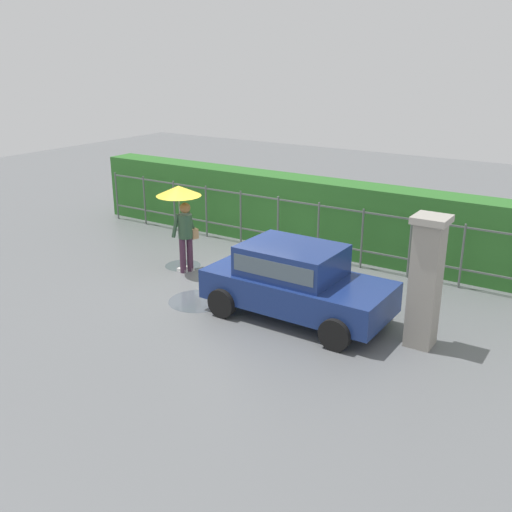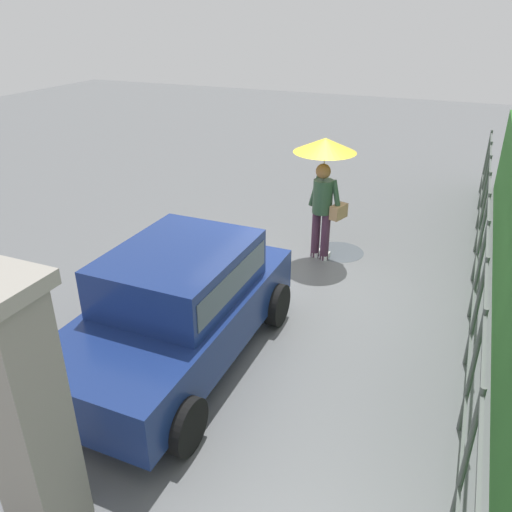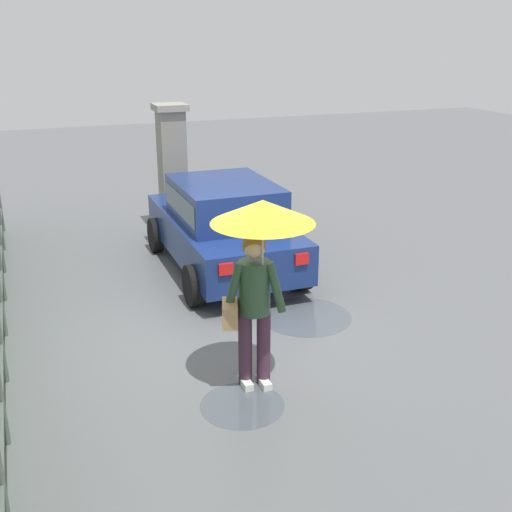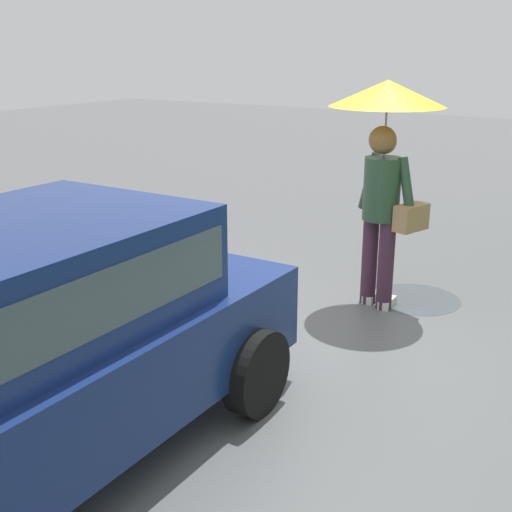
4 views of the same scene
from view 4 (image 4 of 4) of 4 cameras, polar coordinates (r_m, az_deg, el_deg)
The scene contains 5 objects.
ground_plane at distance 5.51m, azimuth 4.80°, elevation -8.28°, with size 40.00×40.00×0.00m, color slate.
car at distance 4.03m, azimuth -19.58°, elevation -6.78°, with size 3.75×1.88×1.48m.
pedestrian at distance 6.21m, azimuth 11.16°, elevation 10.14°, with size 1.06×1.06×2.12m.
puddle_near at distance 6.03m, azimuth -6.02°, elevation -5.92°, with size 1.26×1.26×0.00m, color #4C545B.
puddle_far at distance 6.77m, azimuth 13.55°, elevation -3.60°, with size 0.89×0.89×0.00m, color #4C545B.
Camera 4 is at (4.43, 2.21, 2.40)m, focal length 46.36 mm.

